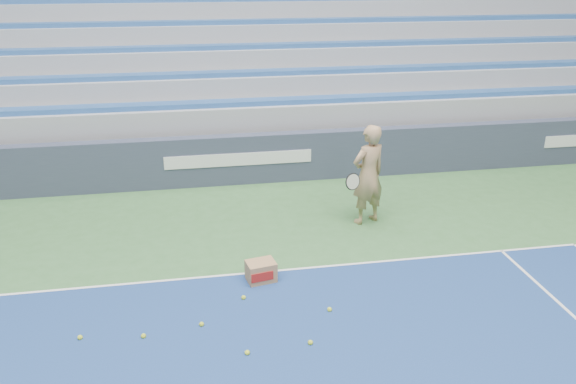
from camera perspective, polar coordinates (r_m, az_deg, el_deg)
name	(u,v)px	position (r m, az deg, el deg)	size (l,w,h in m)	color
sponsor_barrier	(239,159)	(12.42, -5.05, 3.33)	(30.00, 0.32, 1.10)	#353C51
bleachers	(219,42)	(17.59, -7.00, 14.93)	(31.00, 9.15, 7.30)	#999BA1
tennis_player	(368,175)	(10.41, 8.14, 1.73)	(1.01, 0.96, 1.90)	tan
ball_box	(261,271)	(8.73, -2.76, -8.06)	(0.49, 0.41, 0.33)	#9F754D
tennis_ball_0	(310,343)	(7.48, 2.29, -15.03)	(0.07, 0.07, 0.07)	#CCDE2D
tennis_ball_1	(202,324)	(7.88, -8.78, -13.14)	(0.07, 0.07, 0.07)	#CCDE2D
tennis_ball_2	(244,298)	(8.36, -4.54, -10.64)	(0.07, 0.07, 0.07)	#CCDE2D
tennis_ball_3	(80,337)	(8.03, -20.37, -13.69)	(0.07, 0.07, 0.07)	#CCDE2D
tennis_ball_4	(330,309)	(8.10, 4.25, -11.81)	(0.07, 0.07, 0.07)	#CCDE2D
tennis_ball_5	(143,336)	(7.82, -14.47, -13.98)	(0.07, 0.07, 0.07)	#CCDE2D
tennis_ball_6	(247,353)	(7.33, -4.16, -15.97)	(0.07, 0.07, 0.07)	#CCDE2D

